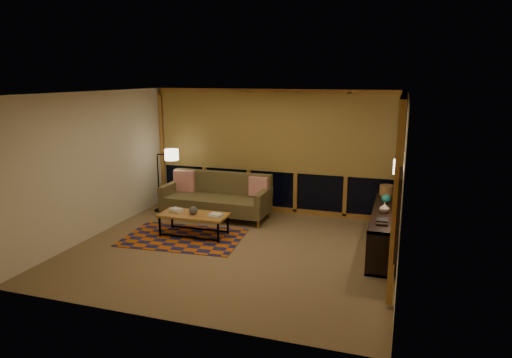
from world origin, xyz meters
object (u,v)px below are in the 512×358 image
(coffee_table, at_px, (194,225))
(bookshelf, at_px, (384,226))
(sofa, at_px, (216,197))
(floor_lamp, at_px, (158,180))

(coffee_table, xyz_separation_m, bookshelf, (3.44, 0.58, 0.14))
(coffee_table, height_order, bookshelf, bookshelf)
(sofa, distance_m, bookshelf, 3.54)
(coffee_table, relative_size, bookshelf, 0.45)
(sofa, height_order, coffee_table, sofa)
(floor_lamp, distance_m, bookshelf, 4.97)
(sofa, relative_size, floor_lamp, 1.60)
(bookshelf, bearing_deg, floor_lamp, 172.03)
(floor_lamp, bearing_deg, coffee_table, -53.84)
(sofa, height_order, floor_lamp, floor_lamp)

